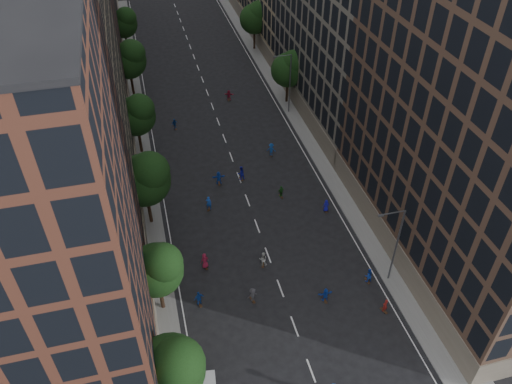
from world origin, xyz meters
The scene contains 32 objects.
ground centered at (0.00, 40.00, 0.00)m, with size 240.00×240.00×0.00m, color black.
sidewalk_left centered at (-12.00, 47.50, 0.07)m, with size 4.00×105.00×0.15m, color slate.
sidewalk_right centered at (12.00, 47.50, 0.07)m, with size 4.00×105.00×0.15m, color slate.
bldg_left_a centered at (-19.00, 11.00, 15.00)m, with size 14.00×22.00×30.00m, color #552D20.
bldg_left_b centered at (-19.00, 35.00, 17.00)m, with size 14.00×26.00×34.00m, color #978362.
bldg_left_c centered at (-19.00, 58.00, 14.00)m, with size 14.00×20.00×28.00m, color #552D20.
bldg_right_a centered at (19.00, 15.00, 18.00)m, with size 14.00×30.00×36.00m, color #4D3629.
tree_left_0 centered at (-11.01, 3.85, 5.96)m, with size 5.20×5.20×8.83m.
tree_left_1 centered at (-11.02, 13.86, 5.55)m, with size 4.80×4.80×8.21m.
tree_left_2 centered at (-10.99, 25.83, 6.36)m, with size 5.60×5.60×9.45m.
tree_left_3 centered at (-11.02, 39.85, 5.82)m, with size 5.00×5.00×8.58m.
tree_left_4 centered at (-11.00, 55.84, 6.10)m, with size 5.40×5.40×9.08m.
tree_left_5 centered at (-11.02, 71.86, 5.68)m, with size 4.80×4.80×8.33m.
tree_right_a centered at (11.38, 47.85, 5.63)m, with size 5.00×5.00×8.39m.
tree_right_b centered at (11.39, 67.85, 5.96)m, with size 5.20×5.20×8.83m.
streetlamp_near centered at (10.37, 12.00, 5.17)m, with size 2.64×0.22×9.06m.
streetlamp_far centered at (10.37, 45.00, 5.17)m, with size 2.64×0.22×9.06m.
skater_2 centered at (8.50, 12.24, 0.82)m, with size 0.79×0.62×1.63m, color #163FB9.
skater_4 centered at (-7.87, 13.52, 0.84)m, with size 0.99×0.41×1.68m, color #133F9E.
skater_5 centered at (3.65, 11.08, 0.77)m, with size 1.42×0.45×1.54m, color #153CAC.
skater_6 centered at (-6.56, 17.99, 0.89)m, with size 0.87×0.57×1.78m, color maroon.
skater_7 centered at (8.50, 8.55, 0.78)m, with size 0.57×0.37×1.55m, color maroon.
skater_8 centered at (-0.86, 16.82, 0.83)m, with size 0.81×0.63×1.67m, color beige.
skater_9 centered at (-2.96, 12.74, 0.78)m, with size 1.01×0.58×1.56m, color #38373B.
skater_10 centered at (3.97, 26.65, 0.76)m, with size 0.89×0.37×1.52m, color #1A561A.
skater_11 centered at (-2.63, 30.88, 0.86)m, with size 1.59×0.51×1.71m, color #1644B5.
skater_12 centered at (8.18, 22.99, 0.75)m, with size 0.73×0.48×1.50m, color #1413A1.
skater_13 centered at (-4.62, 26.60, 0.89)m, with size 0.65×0.42×1.77m, color #1544B1.
skater_14 centered at (0.17, 31.05, 0.92)m, with size 0.90×0.70×1.85m, color #1318A2.
skater_15 centered at (5.12, 35.02, 0.89)m, with size 1.15×0.66×1.77m, color navy.
skater_16 centered at (-6.23, 44.62, 0.75)m, with size 0.88×0.37×1.50m, color #1549AB.
skater_17 centered at (2.82, 50.70, 0.81)m, with size 1.50×0.48×1.61m, color #AA1C3C.
Camera 1 is at (-10.01, -16.13, 37.86)m, focal length 35.00 mm.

